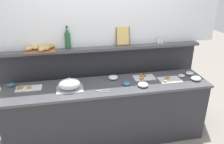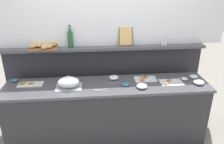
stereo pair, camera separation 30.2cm
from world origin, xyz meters
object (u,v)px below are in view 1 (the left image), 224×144
Objects in this scene: glass_bowl_small at (190,73)px; condiment_bowl_dark at (11,85)px; sandwich_platter_rear at (27,88)px; glass_bowl_medium at (196,78)px; sandwich_platter_side at (144,77)px; sandwich_platter_front at (169,80)px; wine_bottle_green at (68,39)px; serving_cloche at (70,85)px; glass_bowl_large at (113,78)px; framed_picture at (123,36)px; glass_bowl_extra at (143,85)px; pepper_shaker at (162,41)px; condiment_bowl_teal at (126,83)px; salt_shaker at (159,41)px; bread_basket at (41,48)px; serving_tongs at (103,91)px; condiment_bowl_red at (182,76)px.

glass_bowl_small reaches higher than condiment_bowl_dark.
glass_bowl_medium reaches higher than sandwich_platter_rear.
sandwich_platter_side is 2.09× the size of glass_bowl_medium.
wine_bottle_green is (-1.36, 0.46, 0.54)m from sandwich_platter_front.
glass_bowl_medium is at bearing -17.23° from sandwich_platter_side.
serving_cloche is 1.75m from glass_bowl_medium.
condiment_bowl_dark is (-1.38, 0.06, -0.01)m from glass_bowl_large.
sandwich_platter_front is 1.93m from sandwich_platter_rear.
glass_bowl_small is 1.14m from framed_picture.
sandwich_platter_rear is 2.30m from glass_bowl_medium.
glass_bowl_extra reaches higher than sandwich_platter_rear.
serving_cloche is at bearing -161.64° from glass_bowl_large.
sandwich_platter_front is 3.55× the size of pepper_shaker.
framed_picture is (-0.95, 0.35, 0.53)m from glass_bowl_small.
glass_bowl_extra is 1.46× the size of condiment_bowl_dark.
salt_shaker is (0.61, 0.45, 0.43)m from condiment_bowl_teal.
glass_bowl_large is 1.15m from glass_bowl_small.
serving_cloche is 1.48m from salt_shaker.
glass_bowl_small is 0.41× the size of framed_picture.
bread_basket is 1.50× the size of framed_picture.
wine_bottle_green reaches higher than serving_cloche.
condiment_bowl_dark is 0.31× the size of wine_bottle_green.
sandwich_platter_front is at bearing -87.81° from salt_shaker.
sandwich_platter_front is 0.72× the size of bread_basket.
salt_shaker is (1.34, -0.03, -0.10)m from wine_bottle_green.
salt_shaker is at bearing -1.13° from wine_bottle_green.
condiment_bowl_teal reaches higher than serving_tongs.
sandwich_platter_side is 0.28m from glass_bowl_extra.
sandwich_platter_rear is 3.80× the size of pepper_shaker.
glass_bowl_large is 1.38m from condiment_bowl_dark.
glass_bowl_medium reaches higher than glass_bowl_large.
bread_basket is 1.16m from framed_picture.
sandwich_platter_front is at bearing 0.53° from serving_cloche.
serving_tongs is at bearing -123.45° from framed_picture.
condiment_bowl_dark is (-2.15, 0.25, 0.01)m from sandwich_platter_front.
serving_cloche is 1.19× the size of framed_picture.
framed_picture is (-0.14, 0.58, 0.53)m from glass_bowl_extra.
salt_shaker is (1.91, 0.31, 0.44)m from sandwich_platter_rear.
condiment_bowl_dark is 0.98m from wine_bottle_green.
sandwich_platter_rear is 2.79× the size of glass_bowl_small.
condiment_bowl_red is (-0.14, 0.14, -0.01)m from glass_bowl_medium.
sandwich_platter_side is 1.65× the size of serving_tongs.
framed_picture reaches higher than glass_bowl_extra.
pepper_shaker is (0.79, 0.24, 0.43)m from glass_bowl_large.
glass_bowl_small is at bearing -20.06° from framed_picture.
wine_bottle_green is at bearing 161.34° from sandwich_platter_front.
wine_bottle_green reaches higher than glass_bowl_large.
bread_basket is at bearing 166.62° from glass_bowl_medium.
condiment_bowl_teal reaches higher than condiment_bowl_dark.
sandwich_platter_rear is 0.26m from condiment_bowl_dark.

